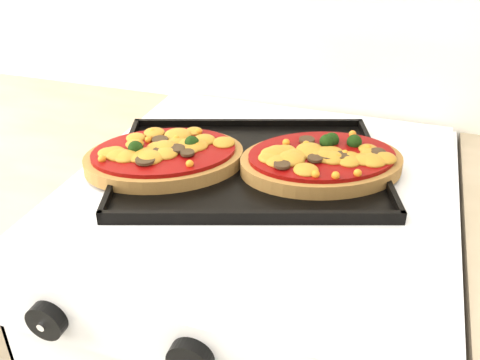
% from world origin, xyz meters
% --- Properties ---
extents(control_panel, '(0.60, 0.02, 0.09)m').
position_xyz_m(control_panel, '(-0.01, 1.39, 0.85)').
color(control_panel, white).
rests_on(control_panel, stove).
extents(knob_left, '(0.05, 0.02, 0.05)m').
position_xyz_m(knob_left, '(-0.19, 1.37, 0.85)').
color(knob_left, black).
rests_on(knob_left, control_panel).
extents(knob_center, '(0.05, 0.02, 0.05)m').
position_xyz_m(knob_center, '(0.00, 1.37, 0.85)').
color(knob_center, black).
rests_on(knob_center, control_panel).
extents(baking_tray, '(0.50, 0.43, 0.02)m').
position_xyz_m(baking_tray, '(-0.03, 1.71, 0.92)').
color(baking_tray, black).
rests_on(baking_tray, stove).
extents(pizza_left, '(0.31, 0.28, 0.04)m').
position_xyz_m(pizza_left, '(-0.16, 1.67, 0.94)').
color(pizza_left, '#A47338').
rests_on(pizza_left, baking_tray).
extents(pizza_right, '(0.31, 0.27, 0.04)m').
position_xyz_m(pizza_right, '(0.08, 1.74, 0.94)').
color(pizza_right, '#A47338').
rests_on(pizza_right, baking_tray).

